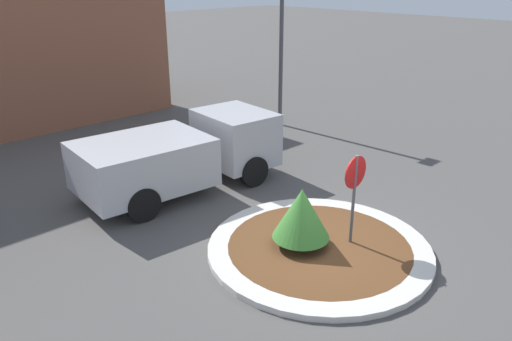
# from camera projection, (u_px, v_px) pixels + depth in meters

# --- Properties ---
(ground_plane) EXTENTS (120.00, 120.00, 0.00)m
(ground_plane) POSITION_uv_depth(u_px,v_px,m) (319.00, 251.00, 11.06)
(ground_plane) COLOR #514F4C
(traffic_island) EXTENTS (4.92, 4.92, 0.14)m
(traffic_island) POSITION_uv_depth(u_px,v_px,m) (319.00, 248.00, 11.03)
(traffic_island) COLOR beige
(traffic_island) RESTS_ON ground_plane
(stop_sign) EXTENTS (0.72, 0.07, 2.19)m
(stop_sign) POSITION_uv_depth(u_px,v_px,m) (355.00, 185.00, 10.65)
(stop_sign) COLOR #4C4C51
(stop_sign) RESTS_ON ground_plane
(island_shrub) EXTENTS (1.26, 1.26, 1.34)m
(island_shrub) POSITION_uv_depth(u_px,v_px,m) (301.00, 213.00, 10.74)
(island_shrub) COLOR brown
(island_shrub) RESTS_ON traffic_island
(utility_truck) EXTENTS (5.81, 2.90, 1.93)m
(utility_truck) POSITION_uv_depth(u_px,v_px,m) (181.00, 154.00, 13.83)
(utility_truck) COLOR #B2B2B7
(utility_truck) RESTS_ON ground_plane
(light_pole) EXTENTS (0.70, 0.30, 6.41)m
(light_pole) POSITION_uv_depth(u_px,v_px,m) (281.00, 28.00, 18.74)
(light_pole) COLOR #4C4C51
(light_pole) RESTS_ON ground_plane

